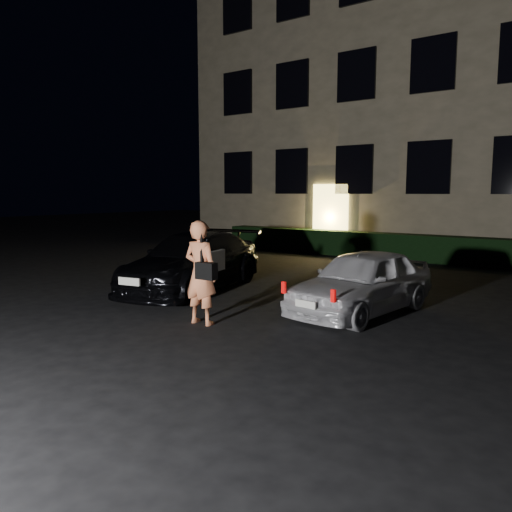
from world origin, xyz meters
The scene contains 6 objects.
ground centered at (0.00, 0.00, 0.00)m, with size 80.00×80.00×0.00m, color black.
building centered at (0.00, 14.99, 6.00)m, with size 20.00×8.11×12.00m.
hedge centered at (0.00, 10.50, 0.42)m, with size 15.00×0.70×0.85m, color black.
sedan centered at (-2.67, 2.74, 0.64)m, with size 2.71×4.70×1.28m.
hatch centered at (1.38, 2.92, 0.59)m, with size 1.79×3.59×1.17m.
man centered at (-0.47, 0.61, 0.88)m, with size 0.73×0.44×1.75m.
Camera 1 is at (5.10, -5.47, 2.20)m, focal length 35.00 mm.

